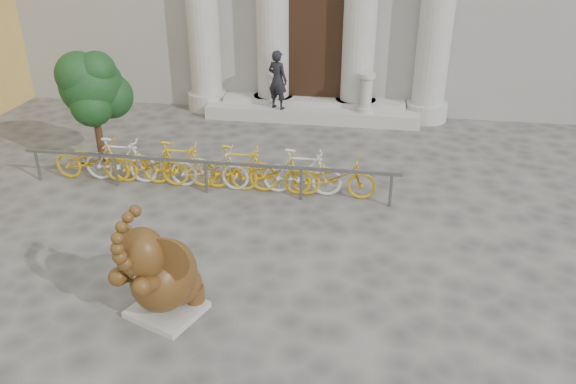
% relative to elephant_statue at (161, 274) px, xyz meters
% --- Properties ---
extents(ground, '(80.00, 80.00, 0.00)m').
position_rel_elephant_statue_xyz_m(ground, '(1.06, -0.35, -0.70)').
color(ground, '#474442').
rests_on(ground, ground).
extents(entrance_steps, '(6.00, 1.20, 0.36)m').
position_rel_elephant_statue_xyz_m(entrance_steps, '(1.06, 9.05, -0.52)').
color(entrance_steps, '#A8A59E').
rests_on(entrance_steps, ground).
extents(elephant_statue, '(1.30, 1.54, 1.93)m').
position_rel_elephant_statue_xyz_m(elephant_statue, '(0.00, 0.00, 0.00)').
color(elephant_statue, '#A8A59E').
rests_on(elephant_statue, ground).
extents(bike_rack, '(8.00, 0.53, 1.00)m').
position_rel_elephant_statue_xyz_m(bike_rack, '(-0.55, 4.20, -0.20)').
color(bike_rack, slate).
rests_on(bike_rack, ground).
extents(tree, '(1.55, 1.42, 2.69)m').
position_rel_elephant_statue_xyz_m(tree, '(-3.29, 4.88, 1.18)').
color(tree, '#332114').
rests_on(tree, ground).
extents(pedestrian, '(0.70, 0.60, 1.62)m').
position_rel_elephant_statue_xyz_m(pedestrian, '(0.12, 8.70, 0.47)').
color(pedestrian, black).
rests_on(pedestrian, entrance_steps).
extents(balustrade_post, '(0.44, 0.44, 1.07)m').
position_rel_elephant_statue_xyz_m(balustrade_post, '(2.56, 8.75, 0.15)').
color(balustrade_post, '#A8A59E').
rests_on(balustrade_post, entrance_steps).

